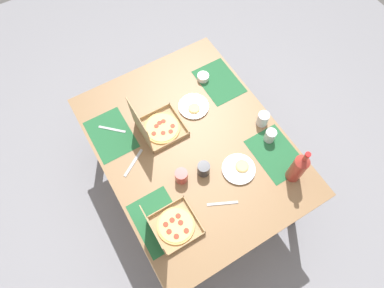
% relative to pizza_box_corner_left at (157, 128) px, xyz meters
% --- Properties ---
extents(ground_plane, '(6.00, 6.00, 0.00)m').
position_rel_pizza_box_corner_left_xyz_m(ground_plane, '(-0.20, -0.15, -0.77)').
color(ground_plane, gray).
extents(dining_table, '(1.50, 1.16, 0.73)m').
position_rel_pizza_box_corner_left_xyz_m(dining_table, '(-0.20, -0.15, -0.14)').
color(dining_table, '#3F3328').
rests_on(dining_table, ground_plane).
extents(placemat_near_left, '(0.36, 0.26, 0.00)m').
position_rel_pizza_box_corner_left_xyz_m(placemat_near_left, '(-0.54, -0.58, -0.05)').
color(placemat_near_left, '#236638').
rests_on(placemat_near_left, dining_table).
extents(placemat_near_right, '(0.36, 0.26, 0.00)m').
position_rel_pizza_box_corner_left_xyz_m(placemat_near_right, '(0.14, -0.58, -0.05)').
color(placemat_near_right, '#236638').
rests_on(placemat_near_right, dining_table).
extents(placemat_far_left, '(0.36, 0.26, 0.00)m').
position_rel_pizza_box_corner_left_xyz_m(placemat_far_left, '(-0.54, 0.28, -0.05)').
color(placemat_far_left, '#236638').
rests_on(placemat_far_left, dining_table).
extents(placemat_far_right, '(0.36, 0.26, 0.00)m').
position_rel_pizza_box_corner_left_xyz_m(placemat_far_right, '(0.14, 0.28, -0.05)').
color(placemat_far_right, '#236638').
rests_on(placemat_far_right, dining_table).
extents(pizza_box_corner_left, '(0.27, 0.28, 0.31)m').
position_rel_pizza_box_corner_left_xyz_m(pizza_box_corner_left, '(0.00, 0.00, 0.00)').
color(pizza_box_corner_left, tan).
rests_on(pizza_box_corner_left, dining_table).
extents(pizza_box_center, '(0.25, 0.26, 0.29)m').
position_rel_pizza_box_corner_left_xyz_m(pizza_box_center, '(-0.62, 0.24, -0.00)').
color(pizza_box_center, tan).
rests_on(pizza_box_center, dining_table).
extents(plate_middle, '(0.21, 0.21, 0.03)m').
position_rel_pizza_box_corner_left_xyz_m(plate_middle, '(-0.51, -0.31, -0.04)').
color(plate_middle, white).
rests_on(plate_middle, dining_table).
extents(plate_far_left, '(0.21, 0.21, 0.03)m').
position_rel_pizza_box_corner_left_xyz_m(plate_far_left, '(0.04, -0.30, -0.04)').
color(plate_far_left, white).
rests_on(plate_far_left, dining_table).
extents(soda_bottle, '(0.09, 0.09, 0.32)m').
position_rel_pizza_box_corner_left_xyz_m(soda_bottle, '(-0.72, -0.57, 0.08)').
color(soda_bottle, '#B2382D').
rests_on(soda_bottle, dining_table).
extents(cup_spare, '(0.08, 0.08, 0.09)m').
position_rel_pizza_box_corner_left_xyz_m(cup_spare, '(-0.41, -0.11, -0.00)').
color(cup_spare, '#333338').
rests_on(cup_spare, dining_table).
extents(cup_clear_right, '(0.07, 0.07, 0.09)m').
position_rel_pizza_box_corner_left_xyz_m(cup_clear_right, '(-0.43, -0.60, -0.00)').
color(cup_clear_right, silver).
rests_on(cup_clear_right, dining_table).
extents(cup_dark, '(0.08, 0.08, 0.10)m').
position_rel_pizza_box_corner_left_xyz_m(cup_dark, '(-0.30, -0.64, 0.00)').
color(cup_dark, silver).
rests_on(cup_dark, dining_table).
extents(cup_clear_left, '(0.08, 0.08, 0.09)m').
position_rel_pizza_box_corner_left_xyz_m(cup_clear_left, '(-0.38, 0.03, -0.00)').
color(cup_clear_left, '#BF4742').
rests_on(cup_clear_left, dining_table).
extents(condiment_bowl, '(0.08, 0.08, 0.04)m').
position_rel_pizza_box_corner_left_xyz_m(condiment_bowl, '(0.22, -0.49, -0.03)').
color(condiment_bowl, white).
rests_on(condiment_bowl, dining_table).
extents(knife_by_near_left, '(0.13, 0.19, 0.00)m').
position_rel_pizza_box_corner_left_xyz_m(knife_by_near_left, '(-0.13, 0.25, -0.05)').
color(knife_by_near_left, '#B7B7BC').
rests_on(knife_by_near_left, dining_table).
extents(fork_by_near_right, '(0.10, 0.18, 0.00)m').
position_rel_pizza_box_corner_left_xyz_m(fork_by_near_right, '(-0.64, -0.10, -0.05)').
color(fork_by_near_right, '#B7B7BC').
rests_on(fork_by_near_right, dining_table).
extents(fork_by_far_right, '(0.14, 0.15, 0.00)m').
position_rel_pizza_box_corner_left_xyz_m(fork_by_far_right, '(0.17, 0.26, -0.05)').
color(fork_by_far_right, '#B7B7BC').
rests_on(fork_by_far_right, dining_table).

